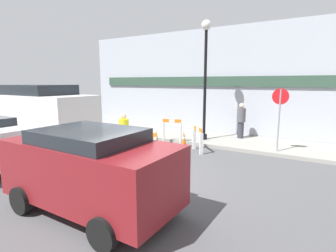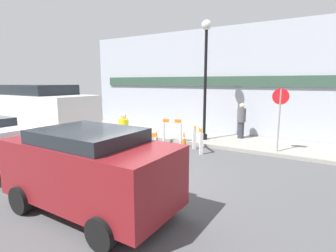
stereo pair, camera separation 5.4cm
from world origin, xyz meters
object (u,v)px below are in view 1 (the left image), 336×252
Objects in this scene: streetlamp_post at (206,65)px; stop_sign at (280,110)px; person_worker at (124,137)px; person_pedestrian at (241,120)px; work_van at (40,114)px; parked_car_1 at (91,166)px.

streetlamp_post reaches higher than stop_sign.
streetlamp_post is 5.25m from person_worker.
work_van is (-6.90, -5.64, 0.42)m from person_pedestrian.
person_pedestrian is 8.50m from parked_car_1.
stop_sign reaches higher than parked_car_1.
stop_sign is 0.62× the size of parked_car_1.
parked_car_1 reaches higher than person_pedestrian.
person_worker is 4.63m from work_van.
work_van is at bearing 39.95° from person_pedestrian.
work_van is at bearing 155.20° from parked_car_1.
work_van reaches higher than person_worker.
person_pedestrian is at bearing -41.01° from stop_sign.
streetlamp_post reaches higher than person_pedestrian.
person_worker is (-4.18, -4.01, -0.80)m from stop_sign.
parked_car_1 reaches higher than person_worker.
person_worker is 3.20m from parked_car_1.
parked_car_1 is at bearing 68.57° from stop_sign.
work_van reaches higher than parked_car_1.
stop_sign reaches higher than person_pedestrian.
streetlamp_post is 1.37× the size of parked_car_1.
person_pedestrian reaches higher than person_worker.
parked_car_1 is at bearing 85.43° from person_pedestrian.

